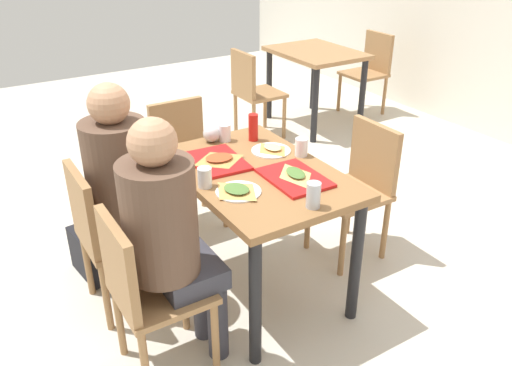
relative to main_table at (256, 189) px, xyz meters
The scene contains 26 objects.
ground_plane 0.65m from the main_table, ahead, with size 10.00×10.00×0.02m, color beige.
main_table is the anchor object (origin of this frame).
chair_near_left 0.81m from the main_table, 110.03° to the right, with size 0.40×0.40×0.84m.
chair_near_right 0.81m from the main_table, 69.97° to the right, with size 0.40×0.40×0.84m.
chair_far_side 0.76m from the main_table, 90.00° to the left, with size 0.40×0.40×0.84m.
chair_left_end 0.94m from the main_table, behind, with size 0.40×0.40×0.84m.
person_in_red 0.67m from the main_table, 114.16° to the right, with size 0.32×0.42×1.25m.
person_in_brown_jacket 0.67m from the main_table, 65.84° to the right, with size 0.32×0.42×1.25m.
tray_red_near 0.26m from the main_table, 146.32° to the right, with size 0.36×0.26×0.02m, color red.
tray_red_far 0.25m from the main_table, 29.74° to the left, with size 0.36×0.26×0.02m, color red.
paper_plate_center 0.28m from the main_table, 129.30° to the left, with size 0.22×0.22×0.01m, color white.
paper_plate_near_edge 0.28m from the main_table, 50.70° to the right, with size 0.22×0.22×0.01m, color white.
pizza_slice_a 0.26m from the main_table, 146.09° to the right, with size 0.18×0.22×0.02m.
pizza_slice_b 0.26m from the main_table, 32.79° to the left, with size 0.23×0.17×0.02m.
pizza_slice_c 0.29m from the main_table, 127.85° to the left, with size 0.17×0.13×0.02m.
pizza_slice_d 0.30m from the main_table, 51.92° to the right, with size 0.22×0.20×0.02m.
plastic_cup_a 0.35m from the main_table, 95.04° to the left, with size 0.07×0.07×0.10m, color white.
plastic_cup_b 0.35m from the main_table, 84.96° to the right, with size 0.07×0.07×0.10m, color white.
plastic_cup_c 0.47m from the main_table, behind, with size 0.07×0.07×0.10m, color white.
soda_can 0.49m from the main_table, ahead, with size 0.07×0.07×0.12m, color #B7BCC6.
condiment_bottle 0.45m from the main_table, 150.58° to the left, with size 0.06×0.06×0.16m, color red.
foil_bundle 0.49m from the main_table, behind, with size 0.10×0.10×0.10m, color silver.
handbag 1.11m from the main_table, 129.20° to the right, with size 0.32×0.16×0.28m, color black.
background_table 2.74m from the main_table, 135.94° to the left, with size 0.90×0.70×0.76m.
background_chair_near 2.30m from the main_table, 149.24° to the left, with size 0.40×0.40×0.84m.
background_chair_far 3.30m from the main_table, 126.73° to the left, with size 0.40×0.40×0.84m.
Camera 1 is at (2.09, -1.29, 1.94)m, focal length 36.85 mm.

